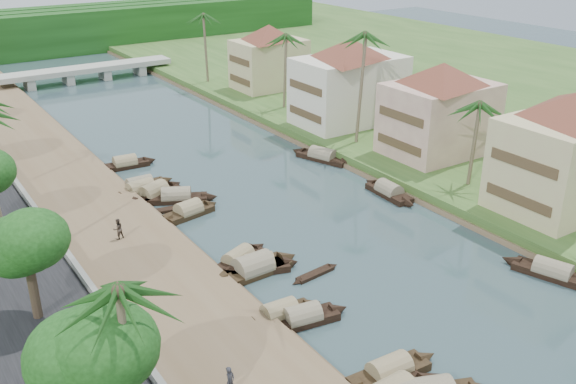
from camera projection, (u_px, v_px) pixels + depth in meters
ground at (381, 266)px, 49.26m from camera, size 220.00×220.00×0.00m
left_bank at (92, 218)px, 56.26m from camera, size 10.00×180.00×0.80m
right_bank at (391, 143)px, 73.96m from camera, size 16.00×180.00×1.20m
retaining_wall at (41, 220)px, 53.75m from camera, size 0.40×180.00×1.10m
treeline at (40, 32)px, 124.12m from camera, size 120.00×14.00×8.00m
bridge at (86, 71)px, 103.62m from camera, size 28.00×4.00×2.40m
building_near at (569, 149)px, 54.84m from camera, size 14.85×14.85×10.20m
building_mid at (440, 108)px, 67.68m from camera, size 14.11×14.11×9.70m
building_far at (349, 80)px, 77.78m from camera, size 15.59×15.59×10.20m
building_distant at (269, 56)px, 93.77m from camera, size 12.62×12.62×9.20m
sampan_2 at (389, 372)px, 37.25m from camera, size 7.26×1.86×1.94m
sampan_3 at (302, 318)px, 42.22m from camera, size 7.08×2.46×1.92m
sampan_4 at (280, 314)px, 42.61m from camera, size 6.72×1.86×1.94m
sampan_5 at (259, 266)px, 48.46m from camera, size 6.52×3.44×2.06m
sampan_6 at (253, 269)px, 48.08m from camera, size 8.19×2.34×2.40m
sampan_7 at (238, 260)px, 49.34m from camera, size 6.94×3.96×1.89m
sampan_8 at (189, 212)px, 57.37m from camera, size 6.67×2.70×2.04m
sampan_9 at (176, 197)px, 60.28m from camera, size 7.72×5.08×2.03m
sampan_10 at (141, 190)px, 61.81m from camera, size 7.38×2.51×2.03m
sampan_11 at (154, 194)px, 61.04m from camera, size 7.69×4.44×2.20m
sampan_12 at (140, 185)px, 63.04m from camera, size 7.22×1.54×1.78m
sampan_13 at (125, 164)px, 68.38m from camera, size 7.05×1.99×1.95m
sampan_14 at (552, 272)px, 47.63m from camera, size 3.83×7.95×1.95m
sampan_15 at (389, 192)px, 61.49m from camera, size 1.94×7.47×2.01m
sampan_16 at (323, 157)px, 70.43m from camera, size 4.33×8.51×2.09m
canoe_1 at (315, 274)px, 48.00m from camera, size 4.61×1.25×0.74m
canoe_2 at (173, 209)px, 58.60m from camera, size 6.01×1.91×0.87m
palm_1 at (478, 106)px, 58.25m from camera, size 3.20×3.20×9.40m
palm_2 at (362, 37)px, 68.04m from camera, size 3.20×3.20×13.57m
palm_3 at (284, 37)px, 82.17m from camera, size 3.20×3.20×10.98m
palm_4 at (118, 293)px, 26.64m from camera, size 3.20×3.20×10.71m
palm_7 at (204, 16)px, 95.14m from camera, size 3.20×3.20×11.61m
tree_1 at (93, 352)px, 28.63m from camera, size 5.01×5.01×7.61m
tree_2 at (25, 244)px, 38.61m from camera, size 4.53×4.53×7.18m
tree_6 at (361, 69)px, 83.20m from camera, size 4.43×4.43×7.13m
person_near at (230, 381)px, 34.62m from camera, size 0.78×0.71×1.78m
person_far at (118, 229)px, 51.42m from camera, size 0.96×0.81×1.75m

